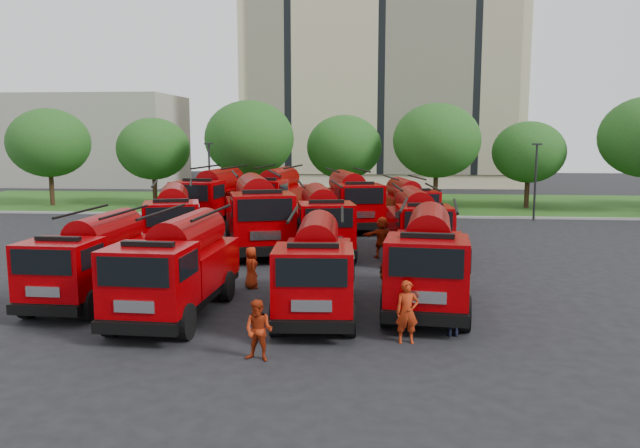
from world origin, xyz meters
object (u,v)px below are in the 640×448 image
(fire_truck_3, at_px, (428,259))
(firefighter_2, at_px, (385,296))
(fire_truck_6, at_px, (321,220))
(fire_truck_0, at_px, (93,259))
(fire_truck_9, at_px, (275,196))
(firefighter_4, at_px, (251,288))
(fire_truck_8, at_px, (214,197))
(fire_truck_4, at_px, (173,219))
(firefighter_3, at_px, (452,336))
(fire_truck_2, at_px, (316,267))
(fire_truck_11, at_px, (408,204))
(firefighter_1, at_px, (259,360))
(firefighter_0, at_px, (406,343))
(fire_truck_7, at_px, (417,223))
(fire_truck_1, at_px, (178,266))
(fire_truck_5, at_px, (257,214))
(firefighter_5, at_px, (382,258))
(fire_truck_10, at_px, (351,200))

(fire_truck_3, xyz_separation_m, firefighter_2, (-1.37, 1.21, -1.61))
(fire_truck_6, bearing_deg, fire_truck_0, -138.07)
(fire_truck_6, xyz_separation_m, fire_truck_9, (-3.84, 9.98, 0.16))
(firefighter_4, bearing_deg, fire_truck_8, -9.24)
(fire_truck_9, bearing_deg, fire_truck_4, -100.63)
(fire_truck_4, bearing_deg, firefighter_3, -61.17)
(fire_truck_2, relative_size, fire_truck_6, 0.92)
(fire_truck_11, bearing_deg, firefighter_1, -113.77)
(fire_truck_3, height_order, firefighter_0, fire_truck_3)
(fire_truck_7, xyz_separation_m, firefighter_0, (-1.11, -12.61, -1.56))
(fire_truck_0, xyz_separation_m, firefighter_4, (5.10, 2.13, -1.46))
(fire_truck_3, xyz_separation_m, firefighter_4, (-6.34, 1.93, -1.61))
(firefighter_0, bearing_deg, firefighter_1, -164.10)
(fire_truck_0, xyz_separation_m, fire_truck_4, (-0.06, 8.95, 0.15))
(fire_truck_1, xyz_separation_m, fire_truck_7, (8.25, 10.39, 0.01))
(fire_truck_9, bearing_deg, fire_truck_0, -92.37)
(fire_truck_5, xyz_separation_m, firefighter_2, (6.14, -8.32, -1.83))
(fire_truck_1, distance_m, firefighter_3, 8.74)
(fire_truck_2, bearing_deg, firefighter_2, 42.46)
(fire_truck_2, bearing_deg, fire_truck_11, 75.12)
(fire_truck_7, height_order, fire_truck_9, fire_truck_9)
(fire_truck_0, relative_size, firefighter_4, 4.15)
(fire_truck_0, relative_size, firefighter_0, 3.70)
(firefighter_4, bearing_deg, firefighter_5, -67.01)
(fire_truck_11, height_order, firefighter_1, fire_truck_11)
(fire_truck_0, relative_size, firefighter_2, 4.22)
(fire_truck_11, xyz_separation_m, firefighter_0, (-1.12, -21.08, -1.50))
(fire_truck_11, height_order, firefighter_5, fire_truck_11)
(firefighter_1, relative_size, firefighter_3, 0.97)
(firefighter_5, bearing_deg, fire_truck_0, 38.71)
(fire_truck_1, height_order, fire_truck_7, fire_truck_7)
(fire_truck_4, relative_size, fire_truck_10, 0.94)
(firefighter_3, bearing_deg, fire_truck_0, -21.56)
(fire_truck_7, bearing_deg, fire_truck_4, 176.17)
(fire_truck_5, xyz_separation_m, fire_truck_9, (-0.65, 9.53, -0.07))
(fire_truck_0, xyz_separation_m, fire_truck_2, (7.82, -0.88, 0.05))
(fire_truck_5, height_order, fire_truck_8, fire_truck_5)
(fire_truck_2, xyz_separation_m, firefighter_5, (2.23, 9.16, -1.51))
(fire_truck_8, bearing_deg, fire_truck_10, 5.01)
(firefighter_0, bearing_deg, firefighter_3, 20.14)
(fire_truck_1, height_order, fire_truck_9, fire_truck_9)
(fire_truck_1, distance_m, firefighter_1, 5.36)
(firefighter_1, bearing_deg, firefighter_4, 115.73)
(fire_truck_2, height_order, fire_truck_8, fire_truck_8)
(firefighter_4, height_order, firefighter_5, firefighter_5)
(fire_truck_0, height_order, fire_truck_11, fire_truck_11)
(fire_truck_9, relative_size, firefighter_2, 5.20)
(firefighter_3, bearing_deg, fire_truck_4, -52.63)
(firefighter_1, bearing_deg, fire_truck_7, 84.15)
(fire_truck_3, relative_size, fire_truck_10, 0.92)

